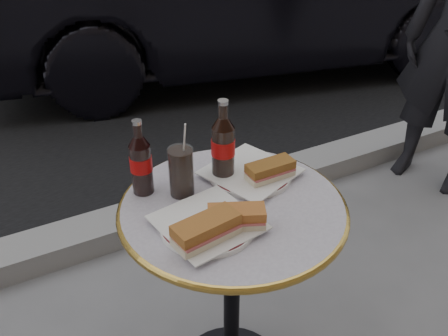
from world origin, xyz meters
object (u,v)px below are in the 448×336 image
cola_bottle_left (140,157)px  cola_bottle_right (223,140)px  bistro_table (232,300)px  plate_left (208,225)px  plate_right (250,174)px  cola_glass (181,172)px

cola_bottle_left → cola_bottle_right: (0.23, -0.04, 0.01)m
bistro_table → cola_bottle_left: cola_bottle_left is taller
plate_left → plate_right: (0.22, 0.15, -0.00)m
plate_left → cola_bottle_left: size_ratio=1.10×
plate_left → plate_right: bearing=35.4°
cola_bottle_right → cola_glass: (-0.14, -0.02, -0.05)m
bistro_table → cola_glass: bearing=131.7°
cola_bottle_right → cola_glass: cola_bottle_right is taller
cola_bottle_left → cola_glass: bearing=-34.1°
cola_glass → cola_bottle_left: bearing=145.9°
bistro_table → cola_bottle_left: size_ratio=3.32×
bistro_table → cola_bottle_left: bearing=137.7°
plate_left → cola_bottle_left: (-0.09, 0.23, 0.10)m
cola_bottle_left → plate_right: bearing=-13.5°
cola_bottle_left → cola_glass: (0.09, -0.06, -0.04)m
plate_left → cola_glass: 0.18m
bistro_table → plate_left: plate_left is taller
bistro_table → plate_right: size_ratio=3.01×
cola_bottle_right → cola_glass: bearing=-172.0°
cola_bottle_right → cola_bottle_left: bearing=169.7°
plate_right → cola_glass: (-0.21, 0.01, 0.06)m
plate_left → cola_bottle_right: bearing=52.3°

